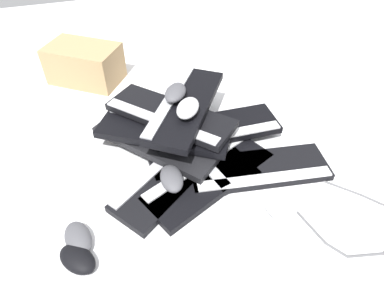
% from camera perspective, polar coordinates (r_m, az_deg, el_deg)
% --- Properties ---
extents(ground_plane, '(3.20, 3.20, 0.00)m').
position_cam_1_polar(ground_plane, '(1.16, 3.17, -1.91)').
color(ground_plane, white).
extents(keyboard_0, '(0.32, 0.46, 0.03)m').
position_cam_1_polar(keyboard_0, '(1.07, 2.89, -5.52)').
color(keyboard_0, black).
rests_on(keyboard_0, ground).
extents(keyboard_1, '(0.21, 0.46, 0.03)m').
position_cam_1_polar(keyboard_1, '(1.11, 11.14, -4.17)').
color(keyboard_1, black).
rests_on(keyboard_1, ground).
extents(keyboard_2, '(0.46, 0.26, 0.03)m').
position_cam_1_polar(keyboard_2, '(1.18, 1.75, 0.07)').
color(keyboard_2, black).
rests_on(keyboard_2, ground).
extents(keyboard_3, '(0.45, 0.17, 0.03)m').
position_cam_1_polar(keyboard_3, '(1.22, -5.06, 1.73)').
color(keyboard_3, black).
rests_on(keyboard_3, ground).
extents(keyboard_4, '(0.38, 0.44, 0.03)m').
position_cam_1_polar(keyboard_4, '(1.08, -3.20, -5.10)').
color(keyboard_4, black).
rests_on(keyboard_4, ground).
extents(keyboard_5, '(0.43, 0.40, 0.03)m').
position_cam_1_polar(keyboard_5, '(1.15, -5.85, 0.57)').
color(keyboard_5, black).
rests_on(keyboard_5, keyboard_3).
extents(keyboard_6, '(0.35, 0.45, 0.03)m').
position_cam_1_polar(keyboard_6, '(1.14, -4.65, 2.26)').
color(keyboard_6, black).
rests_on(keyboard_6, keyboard_5).
extents(keyboard_7, '(0.16, 0.44, 0.03)m').
position_cam_1_polar(keyboard_7, '(1.20, 4.01, 2.58)').
color(keyboard_7, black).
rests_on(keyboard_7, keyboard_2).
extents(keyboard_8, '(0.42, 0.41, 0.03)m').
position_cam_1_polar(keyboard_8, '(1.16, -3.73, 4.82)').
color(keyboard_8, black).
rests_on(keyboard_8, keyboard_6).
extents(keyboard_9, '(0.45, 0.37, 0.03)m').
position_cam_1_polar(keyboard_9, '(1.15, -1.16, 6.49)').
color(keyboard_9, black).
rests_on(keyboard_9, keyboard_8).
extents(mouse_0, '(0.13, 0.10, 0.04)m').
position_cam_1_polar(mouse_0, '(1.01, 14.62, -10.69)').
color(mouse_0, silver).
rests_on(mouse_0, ground).
extents(mouse_1, '(0.11, 0.07, 0.04)m').
position_cam_1_polar(mouse_1, '(1.02, -3.42, -5.77)').
color(mouse_1, '#4C4C51').
rests_on(mouse_1, keyboard_4).
extents(mouse_2, '(0.13, 0.11, 0.04)m').
position_cam_1_polar(mouse_2, '(1.15, -2.78, 8.55)').
color(mouse_2, '#4C4C51').
rests_on(mouse_2, keyboard_9).
extents(mouse_3, '(0.13, 0.12, 0.04)m').
position_cam_1_polar(mouse_3, '(1.08, -0.71, 6.02)').
color(mouse_3, silver).
rests_on(mouse_3, keyboard_9).
extents(mouse_4, '(0.12, 0.09, 0.04)m').
position_cam_1_polar(mouse_4, '(0.98, -18.45, -14.63)').
color(mouse_4, '#4C4C51').
rests_on(mouse_4, ground).
extents(mouse_5, '(0.13, 0.12, 0.04)m').
position_cam_1_polar(mouse_5, '(0.95, -18.54, -17.74)').
color(mouse_5, black).
rests_on(mouse_5, ground).
extents(cable_0, '(0.46, 0.44, 0.01)m').
position_cam_1_polar(cable_0, '(1.09, 20.88, -8.82)').
color(cable_0, '#59595B').
rests_on(cable_0, ground).
extents(cardboard_box, '(0.31, 0.34, 0.16)m').
position_cam_1_polar(cardboard_box, '(1.56, -17.47, 12.64)').
color(cardboard_box, tan).
rests_on(cardboard_box, ground).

